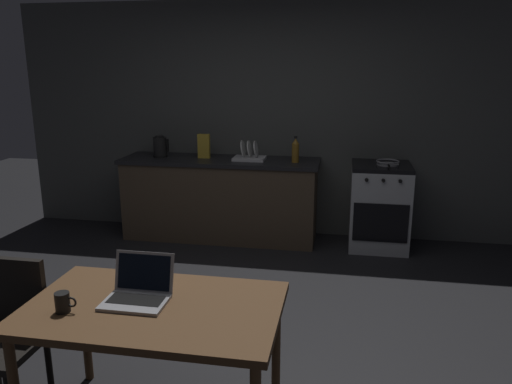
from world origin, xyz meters
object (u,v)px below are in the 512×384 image
object	(u,v)px
laptop	(138,292)
dish_rack	(249,156)
cereal_box	(204,146)
chair	(6,330)
bottle	(295,150)
electric_kettle	(160,147)
dining_table	(154,318)
coffee_mug	(63,302)
frying_pan	(388,163)
stove_oven	(379,206)

from	to	relation	value
laptop	dish_rack	bearing A→B (deg)	78.26
cereal_box	chair	bearing A→B (deg)	-94.79
bottle	cereal_box	bearing A→B (deg)	176.04
electric_kettle	dining_table	bearing A→B (deg)	-70.18
dish_rack	coffee_mug	bearing A→B (deg)	-95.81
frying_pan	dish_rack	size ratio (longest dim) A/B	1.21
chair	electric_kettle	bearing A→B (deg)	86.48
dining_table	cereal_box	size ratio (longest dim) A/B	4.90
electric_kettle	bottle	xyz separation A→B (m)	(1.51, -0.05, 0.02)
dining_table	dish_rack	bearing A→B (deg)	91.56
laptop	cereal_box	size ratio (longest dim) A/B	1.21
frying_pan	bottle	bearing A→B (deg)	-178.74
dining_table	laptop	size ratio (longest dim) A/B	4.03
stove_oven	laptop	xyz separation A→B (m)	(-1.40, -2.99, 0.32)
chair	bottle	xyz separation A→B (m)	(1.27, 2.99, 0.52)
laptop	bottle	size ratio (longest dim) A/B	1.16
laptop	cereal_box	bearing A→B (deg)	87.92
dining_table	chair	xyz separation A→B (m)	(-0.85, -0.01, -0.15)
frying_pan	dish_rack	distance (m)	1.45
cereal_box	frying_pan	bearing A→B (deg)	-1.44
stove_oven	chair	xyz separation A→B (m)	(-2.16, -3.03, 0.05)
chair	coffee_mug	size ratio (longest dim) A/B	7.89
laptop	chair	bearing A→B (deg)	172.18
chair	bottle	bearing A→B (deg)	58.99
frying_pan	coffee_mug	distance (m)	3.61
electric_kettle	dish_rack	distance (m)	1.01
laptop	dining_table	bearing A→B (deg)	-32.64
electric_kettle	bottle	distance (m)	1.51
chair	cereal_box	world-z (taller)	cereal_box
cereal_box	dining_table	bearing A→B (deg)	-78.96
bottle	cereal_box	size ratio (longest dim) A/B	1.04
laptop	coffee_mug	bearing A→B (deg)	-161.58
bottle	dish_rack	size ratio (longest dim) A/B	0.81
chair	cereal_box	size ratio (longest dim) A/B	3.33
electric_kettle	coffee_mug	distance (m)	3.25
laptop	frying_pan	world-z (taller)	laptop
chair	dish_rack	xyz separation A→B (m)	(0.77, 3.04, 0.44)
stove_oven	frying_pan	xyz separation A→B (m)	(0.06, -0.03, 0.47)
dining_table	frying_pan	bearing A→B (deg)	65.51
electric_kettle	bottle	world-z (taller)	bottle
cereal_box	coffee_mug	bearing A→B (deg)	-86.61
bottle	coffee_mug	bearing A→B (deg)	-104.76
dining_table	laptop	xyz separation A→B (m)	(-0.09, 0.04, 0.12)
chair	bottle	world-z (taller)	bottle
laptop	stove_oven	bearing A→B (deg)	53.32
dining_table	coffee_mug	size ratio (longest dim) A/B	11.62
frying_pan	dish_rack	bearing A→B (deg)	178.84
dining_table	cereal_box	bearing A→B (deg)	101.04
bottle	cereal_box	distance (m)	1.01
electric_kettle	bottle	size ratio (longest dim) A/B	0.86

